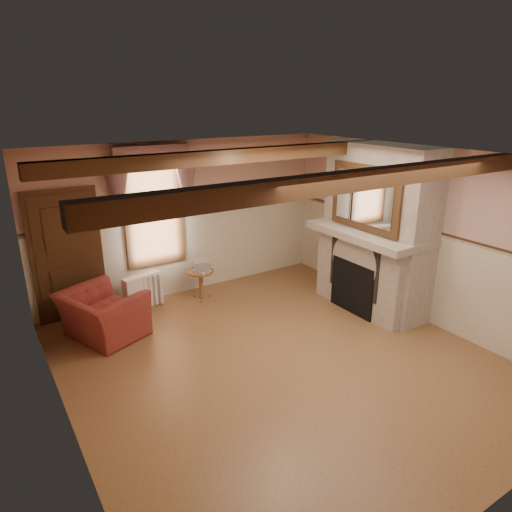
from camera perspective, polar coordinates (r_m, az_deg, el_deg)
floor at (r=6.57m, az=2.94°, el=-12.87°), size 5.50×6.00×0.01m
ceiling at (r=5.61m, az=3.43°, el=12.15°), size 5.50×6.00×0.01m
wall_back at (r=8.45m, az=-8.83°, el=4.67°), size 5.50×0.02×2.80m
wall_front at (r=4.17m, az=28.75°, el=-13.47°), size 5.50×0.02×2.80m
wall_left at (r=4.99m, az=-23.66°, el=-7.24°), size 0.02×6.00×2.80m
wall_right at (r=7.81m, az=19.80°, el=2.54°), size 0.02×6.00×2.80m
wainscot at (r=6.20m, az=3.05°, el=-6.99°), size 5.50×6.00×1.50m
chair_rail at (r=5.91m, az=3.18°, el=-0.45°), size 5.50×6.00×0.08m
firebox at (r=7.94m, az=12.29°, el=-3.74°), size 0.20×0.95×0.90m
armchair at (r=7.36m, az=-18.60°, el=-6.95°), size 1.34×1.42×0.74m
side_table at (r=8.34m, az=-6.88°, el=-3.59°), size 0.49×0.49×0.55m
book_stack at (r=8.20m, az=-6.85°, el=-1.18°), size 0.35×0.39×0.20m
radiator at (r=8.20m, az=-13.94°, el=-4.28°), size 0.72×0.34×0.60m
bowl at (r=7.85m, az=13.58°, el=3.70°), size 0.33×0.33×0.08m
mantel_clock at (r=8.27m, az=10.49°, el=5.12°), size 0.14×0.24×0.20m
oil_lamp at (r=8.00m, az=12.30°, el=4.83°), size 0.11×0.11×0.28m
candle_red at (r=7.38m, az=17.60°, el=2.68°), size 0.06×0.06×0.16m
jar_yellow at (r=7.47m, az=16.78°, el=2.79°), size 0.06×0.06×0.12m
fireplace at (r=7.93m, az=14.97°, el=3.28°), size 0.85×2.00×2.80m
mantel at (r=7.81m, az=14.04°, el=2.82°), size 1.05×2.05×0.12m
overmantel_mirror at (r=7.54m, az=13.43°, el=7.07°), size 0.06×1.44×1.04m
door at (r=7.92m, az=-22.47°, el=-0.23°), size 1.10×0.10×2.10m
window at (r=8.15m, az=-12.69°, el=5.70°), size 1.06×0.08×2.02m
window_drapes at (r=7.95m, az=-12.77°, el=9.78°), size 1.30×0.14×1.40m
ceiling_beam_front at (r=4.72m, az=12.09°, el=9.20°), size 5.50×0.18×0.20m
ceiling_beam_back at (r=6.62m, az=-2.83°, el=12.36°), size 5.50×0.18×0.20m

